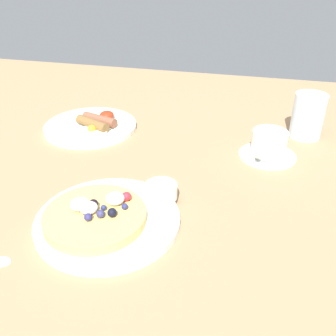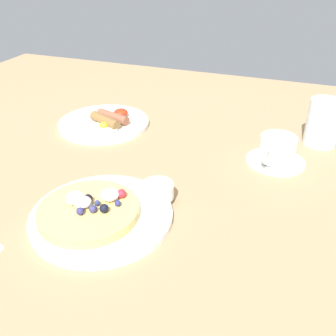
{
  "view_description": "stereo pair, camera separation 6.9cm",
  "coord_description": "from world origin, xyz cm",
  "px_view_note": "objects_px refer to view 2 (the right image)",
  "views": [
    {
      "loc": [
        16.73,
        -59.78,
        40.73
      ],
      "look_at": [
        2.19,
        -0.21,
        4.0
      ],
      "focal_mm": 40.24,
      "sensor_mm": 36.0,
      "label": 1
    },
    {
      "loc": [
        23.37,
        -57.76,
        40.73
      ],
      "look_at": [
        2.19,
        -0.21,
        4.0
      ],
      "focal_mm": 40.24,
      "sensor_mm": 36.0,
      "label": 2
    }
  ],
  "objects_px": {
    "pancake_plate": "(102,216)",
    "water_glass": "(323,123)",
    "syrup_ramekin": "(158,190)",
    "breakfast_plate": "(104,123)",
    "coffee_cup": "(277,148)",
    "coffee_saucer": "(275,160)"
  },
  "relations": [
    {
      "from": "breakfast_plate",
      "to": "water_glass",
      "type": "xyz_separation_m",
      "value": [
        0.53,
        0.08,
        0.05
      ]
    },
    {
      "from": "coffee_saucer",
      "to": "coffee_cup",
      "type": "bearing_deg",
      "value": -108.98
    },
    {
      "from": "pancake_plate",
      "to": "water_glass",
      "type": "xyz_separation_m",
      "value": [
        0.34,
        0.43,
        0.05
      ]
    },
    {
      "from": "pancake_plate",
      "to": "breakfast_plate",
      "type": "bearing_deg",
      "value": 117.97
    },
    {
      "from": "syrup_ramekin",
      "to": "breakfast_plate",
      "type": "bearing_deg",
      "value": 133.86
    },
    {
      "from": "coffee_saucer",
      "to": "coffee_cup",
      "type": "height_order",
      "value": "coffee_cup"
    },
    {
      "from": "coffee_cup",
      "to": "water_glass",
      "type": "distance_m",
      "value": 0.16
    },
    {
      "from": "pancake_plate",
      "to": "water_glass",
      "type": "height_order",
      "value": "water_glass"
    },
    {
      "from": "pancake_plate",
      "to": "coffee_cup",
      "type": "relative_size",
      "value": 2.37
    },
    {
      "from": "syrup_ramekin",
      "to": "breakfast_plate",
      "type": "relative_size",
      "value": 0.25
    },
    {
      "from": "pancake_plate",
      "to": "coffee_saucer",
      "type": "height_order",
      "value": "pancake_plate"
    },
    {
      "from": "syrup_ramekin",
      "to": "water_glass",
      "type": "height_order",
      "value": "water_glass"
    },
    {
      "from": "pancake_plate",
      "to": "coffee_cup",
      "type": "height_order",
      "value": "coffee_cup"
    },
    {
      "from": "breakfast_plate",
      "to": "water_glass",
      "type": "bearing_deg",
      "value": 9.07
    },
    {
      "from": "pancake_plate",
      "to": "breakfast_plate",
      "type": "distance_m",
      "value": 0.39
    },
    {
      "from": "pancake_plate",
      "to": "breakfast_plate",
      "type": "xyz_separation_m",
      "value": [
        -0.18,
        0.34,
        -0.0
      ]
    },
    {
      "from": "breakfast_plate",
      "to": "coffee_saucer",
      "type": "xyz_separation_m",
      "value": [
        0.44,
        -0.04,
        -0.0
      ]
    },
    {
      "from": "coffee_cup",
      "to": "syrup_ramekin",
      "type": "bearing_deg",
      "value": -129.74
    },
    {
      "from": "syrup_ramekin",
      "to": "water_glass",
      "type": "relative_size",
      "value": 0.54
    },
    {
      "from": "coffee_saucer",
      "to": "pancake_plate",
      "type": "bearing_deg",
      "value": -130.46
    },
    {
      "from": "syrup_ramekin",
      "to": "breakfast_plate",
      "type": "height_order",
      "value": "syrup_ramekin"
    },
    {
      "from": "breakfast_plate",
      "to": "coffee_saucer",
      "type": "height_order",
      "value": "breakfast_plate"
    }
  ]
}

